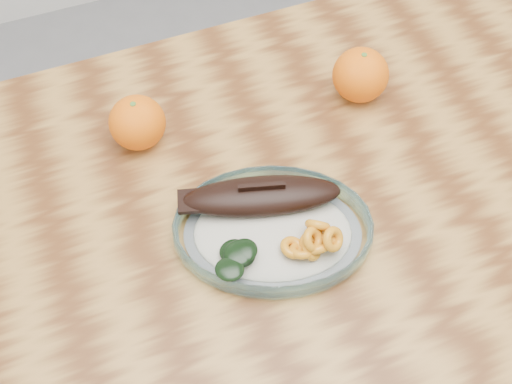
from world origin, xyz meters
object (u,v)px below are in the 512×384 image
at_px(dining_table, 300,256).
at_px(orange_left, 137,123).
at_px(orange_right, 360,75).
at_px(plated_meal, 272,228).

relative_size(dining_table, orange_left, 15.13).
bearing_deg(dining_table, orange_left, 128.59).
height_order(dining_table, orange_right, orange_right).
distance_m(plated_meal, orange_right, 0.28).
distance_m(dining_table, orange_right, 0.28).
bearing_deg(orange_left, dining_table, -51.41).
relative_size(orange_left, orange_right, 0.96).
relative_size(plated_meal, orange_right, 7.16).
bearing_deg(orange_right, plated_meal, -139.19).
height_order(plated_meal, orange_right, orange_right).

